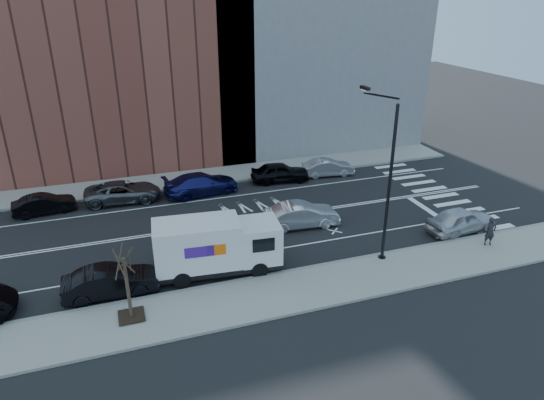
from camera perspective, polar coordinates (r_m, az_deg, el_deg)
ground at (r=32.34m, az=-4.80°, el=-2.70°), size 120.00×120.00×0.00m
sidewalk_near at (r=25.01m, az=0.33°, el=-11.10°), size 44.00×3.60×0.15m
sidewalk_far at (r=40.21m, az=-7.95°, el=2.71°), size 44.00×3.60×0.15m
curb_near at (r=26.43m, az=-0.96°, el=-8.97°), size 44.00×0.25×0.17m
curb_far at (r=38.56m, az=-7.41°, el=1.82°), size 44.00×0.25×0.17m
crosswalk at (r=38.97m, az=18.60°, el=0.83°), size 3.00×14.00×0.01m
road_markings at (r=32.34m, az=-4.80°, el=-2.70°), size 40.00×8.60×0.01m
bldg_brick at (r=43.91m, az=-21.51°, el=17.83°), size 26.00×10.00×22.00m
bldg_concrete at (r=47.64m, az=4.67°, el=22.06°), size 20.00×10.00×26.00m
streetlight at (r=26.98m, az=13.20°, el=2.97°), size 0.44×4.02×9.34m
street_tree at (r=23.62m, az=-16.54°, el=-10.54°), size 1.20×1.20×3.75m
fedex_van at (r=26.31m, az=-6.59°, el=-5.35°), size 7.04×2.96×3.13m
far_parked_b at (r=36.85m, az=-25.23°, el=-0.44°), size 4.25×1.93×1.35m
far_parked_c at (r=36.79m, az=-17.14°, el=0.92°), size 5.49×2.78×1.49m
far_parked_d at (r=36.83m, az=-8.34°, el=1.90°), size 5.83×2.98×1.62m
far_parked_e at (r=38.83m, az=0.94°, el=3.29°), size 4.82×2.41×1.58m
far_parked_f at (r=40.41m, az=6.60°, el=3.83°), size 4.38×1.96×1.39m
driving_sedan at (r=31.51m, az=3.48°, el=-1.78°), size 4.99×2.07×1.61m
near_parked_rear_a at (r=26.05m, az=-18.47°, el=-9.10°), size 4.71×1.67×1.55m
near_parked_front at (r=33.08m, az=21.36°, el=-2.21°), size 4.86×2.35×1.60m
pedestrian at (r=31.69m, az=24.30°, el=-3.39°), size 0.72×0.54×1.78m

